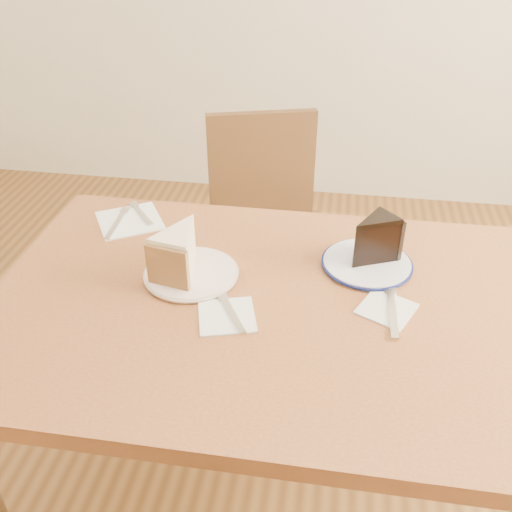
% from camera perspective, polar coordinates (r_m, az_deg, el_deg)
% --- Properties ---
extents(ground, '(4.00, 4.00, 0.00)m').
position_cam_1_polar(ground, '(1.78, 0.73, -23.82)').
color(ground, '#4D2F14').
rests_on(ground, ground).
extents(table, '(1.20, 0.80, 0.75)m').
position_cam_1_polar(table, '(1.28, 0.93, -7.94)').
color(table, brown).
rests_on(table, ground).
extents(chair_far, '(0.53, 0.53, 0.87)m').
position_cam_1_polar(chair_far, '(1.94, 1.09, 2.04)').
color(chair_far, '#382110').
rests_on(chair_far, ground).
extents(plate_cream, '(0.20, 0.20, 0.01)m').
position_cam_1_polar(plate_cream, '(1.30, -6.48, -1.74)').
color(plate_cream, white).
rests_on(plate_cream, table).
extents(plate_navy, '(0.20, 0.20, 0.01)m').
position_cam_1_polar(plate_navy, '(1.35, 11.02, -0.74)').
color(plate_navy, white).
rests_on(plate_navy, table).
extents(carrot_cake, '(0.12, 0.15, 0.09)m').
position_cam_1_polar(carrot_cake, '(1.28, -7.38, 0.52)').
color(carrot_cake, beige).
rests_on(carrot_cake, plate_cream).
extents(chocolate_cake, '(0.13, 0.13, 0.10)m').
position_cam_1_polar(chocolate_cake, '(1.32, 11.45, 1.31)').
color(chocolate_cake, black).
rests_on(chocolate_cake, plate_navy).
extents(napkin_cream, '(0.14, 0.14, 0.00)m').
position_cam_1_polar(napkin_cream, '(1.18, -2.94, -6.02)').
color(napkin_cream, white).
rests_on(napkin_cream, table).
extents(napkin_navy, '(0.14, 0.14, 0.00)m').
position_cam_1_polar(napkin_navy, '(1.22, 12.93, -5.16)').
color(napkin_navy, white).
rests_on(napkin_navy, table).
extents(napkin_spare, '(0.21, 0.21, 0.00)m').
position_cam_1_polar(napkin_spare, '(1.53, -12.50, 3.48)').
color(napkin_spare, white).
rests_on(napkin_spare, table).
extents(fork_cream, '(0.08, 0.13, 0.00)m').
position_cam_1_polar(fork_cream, '(1.18, -2.46, -5.68)').
color(fork_cream, silver).
rests_on(fork_cream, napkin_cream).
extents(knife_navy, '(0.02, 0.17, 0.00)m').
position_cam_1_polar(knife_navy, '(1.22, 13.47, -5.36)').
color(knife_navy, silver).
rests_on(knife_navy, napkin_navy).
extents(fork_spare, '(0.10, 0.12, 0.00)m').
position_cam_1_polar(fork_spare, '(1.55, -11.40, 4.18)').
color(fork_spare, white).
rests_on(fork_spare, napkin_spare).
extents(knife_spare, '(0.02, 0.16, 0.00)m').
position_cam_1_polar(knife_spare, '(1.52, -13.73, 3.23)').
color(knife_spare, silver).
rests_on(knife_spare, napkin_spare).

